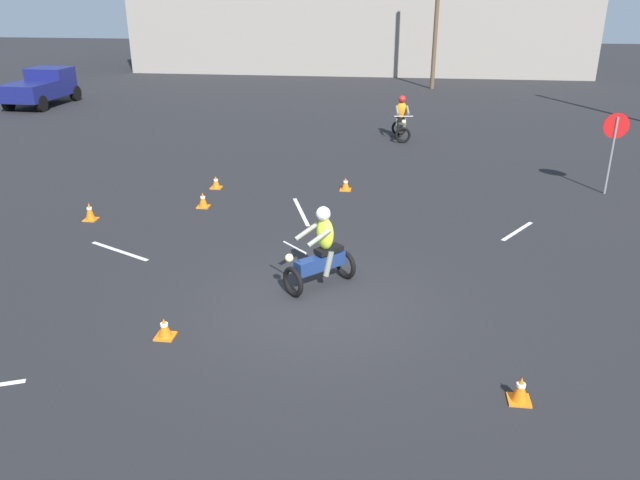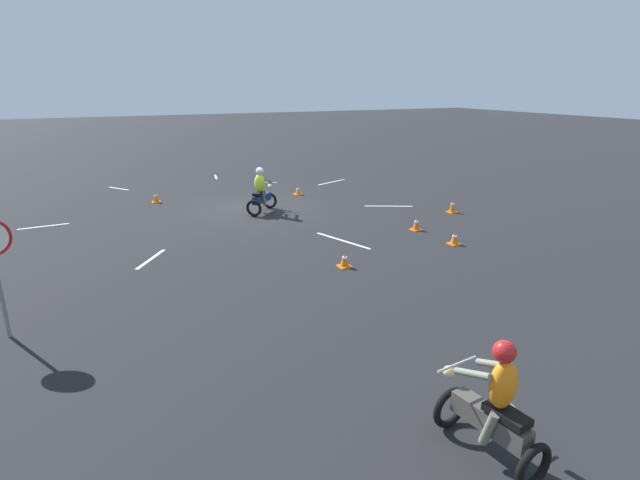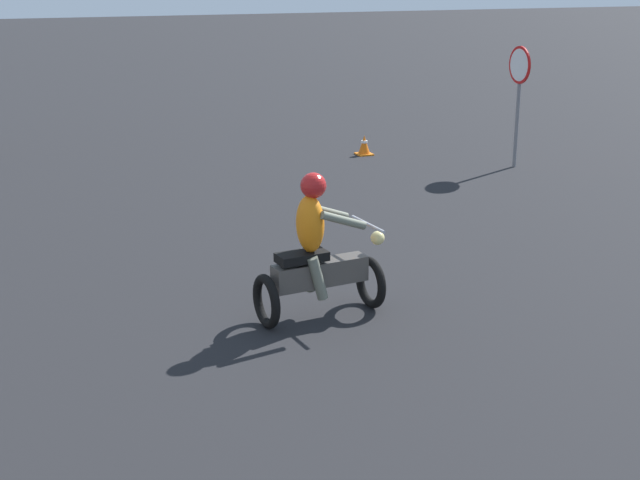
% 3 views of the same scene
% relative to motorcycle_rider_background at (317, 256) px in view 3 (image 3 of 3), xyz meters
% --- Properties ---
extents(motorcycle_rider_background, '(0.80, 1.54, 1.66)m').
position_rel_motorcycle_rider_background_xyz_m(motorcycle_rider_background, '(0.00, 0.00, 0.00)').
color(motorcycle_rider_background, black).
rests_on(motorcycle_rider_background, ground).
extents(stop_sign, '(0.70, 0.08, 2.30)m').
position_rel_motorcycle_rider_background_xyz_m(stop_sign, '(5.88, -6.18, 0.91)').
color(stop_sign, slate).
rests_on(stop_sign, ground).
extents(traffic_cone_far_left, '(0.32, 0.32, 0.40)m').
position_rel_motorcycle_rider_background_xyz_m(traffic_cone_far_left, '(7.91, -3.90, -0.53)').
color(traffic_cone_far_left, orange).
rests_on(traffic_cone_far_left, ground).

